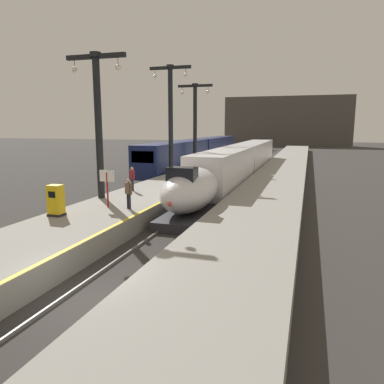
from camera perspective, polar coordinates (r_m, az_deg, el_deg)
ground_plane at (r=12.98m, az=-16.09°, el=-15.83°), size 260.00×260.00×0.00m
platform_left at (r=36.37m, az=0.22°, el=2.12°), size 4.80×110.00×1.05m
platform_right at (r=34.85m, az=13.05°, el=1.51°), size 4.80×110.00×1.05m
platform_left_safety_stripe at (r=35.69m, az=3.72°, el=2.81°), size 0.20×107.80×0.01m
rail_main_left at (r=38.26m, az=6.18°, el=1.76°), size 0.08×110.00×0.12m
rail_main_right at (r=38.00m, az=8.40°, el=1.65°), size 0.08×110.00×0.12m
rail_secondary_left at (r=40.62m, az=-5.10°, el=2.27°), size 0.08×110.00×0.12m
rail_secondary_right at (r=40.07m, az=-3.12°, el=2.18°), size 0.08×110.00×0.12m
highspeed_train_main at (r=36.84m, az=7.04°, el=4.34°), size 2.92×38.57×3.60m
regional_train_adjacent at (r=51.82m, az=0.95°, el=6.31°), size 2.85×36.60×3.80m
station_column_mid at (r=24.05m, az=-14.29°, el=11.83°), size 4.00×0.68×8.92m
station_column_far at (r=35.44m, az=-3.32°, el=12.46°), size 4.00×0.68×10.06m
station_column_distant at (r=42.82m, az=0.48°, el=11.48°), size 4.00×0.68×9.23m
passenger_near_edge at (r=26.56m, az=-9.20°, el=2.31°), size 0.46×0.41×1.69m
passenger_mid_platform at (r=28.86m, az=-1.39°, el=3.06°), size 0.31×0.55×1.69m
passenger_far_waiting at (r=20.73m, az=-9.75°, el=0.11°), size 0.52×0.37×1.69m
rolling_suitcase at (r=26.01m, az=-2.95°, el=0.74°), size 0.40×0.22×0.98m
ticket_machine_yellow at (r=20.14m, az=-20.24°, el=-1.39°), size 0.76×0.62×1.60m
departure_info_board at (r=21.24m, az=-12.94°, el=1.65°), size 0.90×0.10×2.12m
terminus_back_wall at (r=111.83m, az=14.37°, el=10.56°), size 36.00×2.00×14.00m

